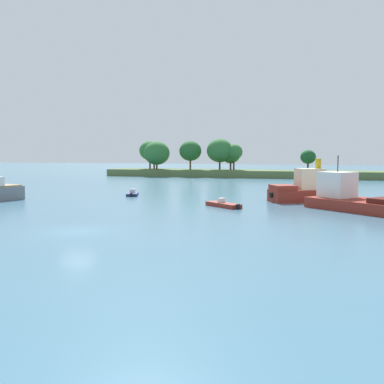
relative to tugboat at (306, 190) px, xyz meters
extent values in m
plane|color=teal|center=(-15.90, -26.91, -1.39)|extent=(400.00, 400.00, 0.00)
cube|color=#566B3D|center=(-15.67, 52.91, -0.52)|extent=(72.92, 10.40, 1.73)
cylinder|color=#513823|center=(-42.90, 54.72, 1.64)|extent=(0.44, 0.44, 2.58)
ellipsoid|color=#2D6B33|center=(-42.90, 54.72, 5.18)|extent=(5.63, 5.63, 5.06)
cylinder|color=#513823|center=(-41.99, 55.47, 1.55)|extent=(0.44, 0.44, 2.40)
ellipsoid|color=#235B28|center=(-41.99, 55.47, 4.74)|extent=(4.98, 4.98, 4.49)
cylinder|color=#513823|center=(-39.53, 51.03, 1.10)|extent=(0.44, 0.44, 1.50)
ellipsoid|color=#2D6B33|center=(-39.53, 51.03, 4.51)|extent=(6.64, 6.64, 5.98)
cylinder|color=#513823|center=(-30.91, 52.40, 1.58)|extent=(0.44, 0.44, 2.46)
ellipsoid|color=#235B28|center=(-30.91, 52.40, 5.05)|extent=(5.61, 5.61, 5.05)
cylinder|color=#513823|center=(-23.51, 53.56, 1.43)|extent=(0.44, 0.44, 2.17)
ellipsoid|color=#2D6B33|center=(-23.51, 53.56, 5.14)|extent=(6.56, 6.56, 5.90)
cylinder|color=#513823|center=(-20.97, 54.78, 1.25)|extent=(0.44, 0.44, 1.81)
ellipsoid|color=#2D6B33|center=(-20.97, 54.78, 4.06)|extent=(4.75, 4.75, 4.28)
cylinder|color=#513823|center=(-19.95, 53.82, 1.71)|extent=(0.44, 0.44, 2.72)
ellipsoid|color=#2D6B33|center=(-19.95, 53.82, 4.81)|extent=(4.35, 4.35, 3.92)
cylinder|color=#513823|center=(-1.87, 52.76, 1.26)|extent=(0.44, 0.44, 1.83)
ellipsoid|color=#194C23|center=(-1.87, 52.76, 3.62)|extent=(3.63, 3.63, 3.26)
cube|color=maroon|center=(0.12, 0.06, -0.64)|extent=(9.73, 7.39, 1.50)
cube|color=maroon|center=(-2.71, -1.44, 0.41)|extent=(3.75, 3.99, 0.60)
cube|color=beige|center=(0.38, 0.20, 1.41)|extent=(3.90, 3.52, 2.60)
cylinder|color=gold|center=(1.33, 0.71, 3.31)|extent=(0.70, 0.70, 1.20)
cylinder|color=black|center=(-4.01, -2.13, -0.49)|extent=(0.59, 0.76, 0.70)
cube|color=maroon|center=(-8.61, -8.32, -1.16)|extent=(4.66, 4.17, 0.46)
cube|color=white|center=(-8.89, -8.09, -0.68)|extent=(0.83, 0.86, 0.50)
cube|color=black|center=(-6.61, -9.95, -1.11)|extent=(0.42, 0.42, 0.56)
cube|color=navy|center=(-23.89, 1.08, -1.20)|extent=(2.75, 4.08, 0.38)
cube|color=white|center=(-23.99, 1.34, -0.76)|extent=(0.89, 0.73, 0.50)
cube|color=black|center=(-23.18, -0.83, -1.11)|extent=(0.40, 0.37, 0.56)
cube|color=white|center=(3.52, -5.10, 1.15)|extent=(4.42, 4.41, 2.80)
cylinder|color=#333338|center=(3.52, -5.10, 3.45)|extent=(0.12, 0.12, 1.80)
camera|label=1|loc=(2.31, -56.93, 4.68)|focal=41.95mm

